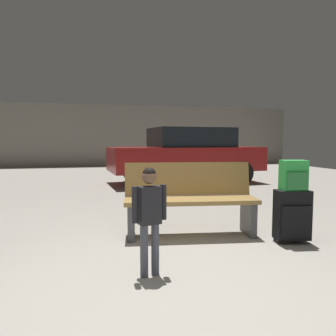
{
  "coord_description": "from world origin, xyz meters",
  "views": [
    {
      "loc": [
        -0.54,
        -2.29,
        1.16
      ],
      "look_at": [
        0.28,
        1.3,
        0.85
      ],
      "focal_mm": 34.66,
      "sensor_mm": 36.0,
      "label": 1
    }
  ],
  "objects": [
    {
      "name": "suitcase",
      "position": [
        1.64,
        0.91,
        0.32
      ],
      "size": [
        0.41,
        0.28,
        0.6
      ],
      "color": "black",
      "rests_on": "ground_plane"
    },
    {
      "name": "bench",
      "position": [
        0.6,
        1.49,
        0.44
      ],
      "size": [
        1.65,
        0.72,
        0.89
      ],
      "color": "#9E7A42",
      "rests_on": "ground_plane"
    },
    {
      "name": "backpack_bright",
      "position": [
        1.64,
        0.91,
        0.77
      ],
      "size": [
        0.3,
        0.22,
        0.34
      ],
      "color": "green",
      "rests_on": "suitcase"
    },
    {
      "name": "parked_car_near",
      "position": [
        1.94,
        6.29,
        0.81
      ],
      "size": [
        4.24,
        2.09,
        1.51
      ],
      "color": "maroon",
      "rests_on": "ground_plane"
    },
    {
      "name": "garage_back_wall",
      "position": [
        0.0,
        12.86,
        1.4
      ],
      "size": [
        18.0,
        0.12,
        2.8
      ],
      "primitive_type": "cube",
      "color": "gray",
      "rests_on": "ground_plane"
    },
    {
      "name": "ground_plane",
      "position": [
        0.0,
        4.0,
        -0.05
      ],
      "size": [
        18.0,
        18.0,
        0.1
      ],
      "primitive_type": "cube",
      "color": "gray"
    },
    {
      "name": "child",
      "position": [
        -0.1,
        0.38,
        0.58
      ],
      "size": [
        0.31,
        0.18,
        0.94
      ],
      "color": "#4C5160",
      "rests_on": "ground_plane"
    }
  ]
}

